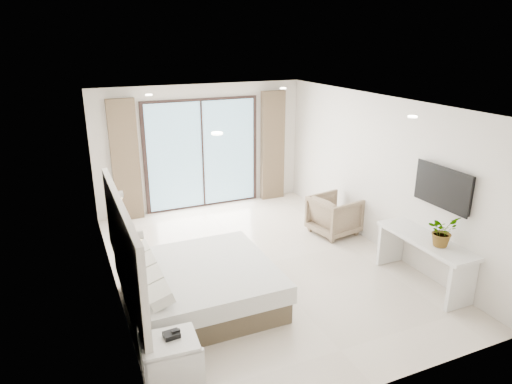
# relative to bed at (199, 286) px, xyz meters

# --- Properties ---
(ground) EXTENTS (6.20, 6.20, 0.00)m
(ground) POSITION_rel_bed_xyz_m (1.28, 0.75, -0.30)
(ground) COLOR beige
(ground) RESTS_ON ground
(room_shell) EXTENTS (4.62, 6.22, 2.72)m
(room_shell) POSITION_rel_bed_xyz_m (1.08, 1.40, 1.28)
(room_shell) COLOR silver
(room_shell) RESTS_ON ground
(bed) EXTENTS (2.05, 1.95, 0.71)m
(bed) POSITION_rel_bed_xyz_m (0.00, 0.00, 0.00)
(bed) COLOR brown
(bed) RESTS_ON ground
(nightstand) EXTENTS (0.64, 0.53, 0.55)m
(nightstand) POSITION_rel_bed_xyz_m (-0.74, -1.37, -0.02)
(nightstand) COLOR silver
(nightstand) RESTS_ON ground
(phone) EXTENTS (0.18, 0.15, 0.06)m
(phone) POSITION_rel_bed_xyz_m (-0.69, -1.33, 0.28)
(phone) COLOR black
(phone) RESTS_ON nightstand
(console_desk) EXTENTS (0.52, 1.67, 0.77)m
(console_desk) POSITION_rel_bed_xyz_m (3.32, -0.81, 0.27)
(console_desk) COLOR silver
(console_desk) RESTS_ON ground
(plant) EXTENTS (0.46, 0.50, 0.36)m
(plant) POSITION_rel_bed_xyz_m (3.32, -1.09, 0.65)
(plant) COLOR #33662D
(plant) RESTS_ON console_desk
(armchair) EXTENTS (0.88, 0.92, 0.83)m
(armchair) POSITION_rel_bed_xyz_m (3.13, 1.36, 0.11)
(armchair) COLOR #8E775C
(armchair) RESTS_ON ground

